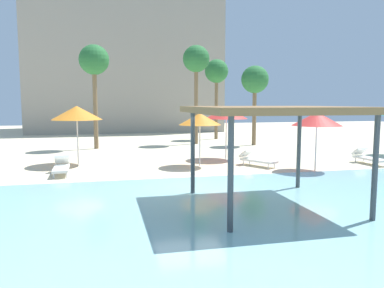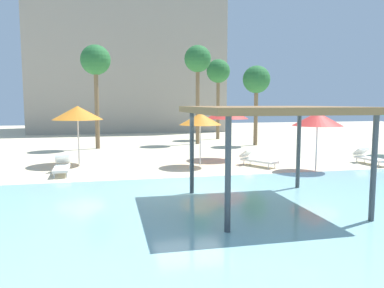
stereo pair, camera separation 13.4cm
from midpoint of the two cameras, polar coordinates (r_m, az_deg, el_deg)
name	(u,v)px [view 1 (the left image)]	position (r m, az deg, el deg)	size (l,w,h in m)	color
ground_plane	(191,187)	(13.29, -0.50, -6.56)	(80.00, 80.00, 0.00)	beige
lagoon_water	(244,239)	(8.44, 7.46, -14.12)	(44.00, 13.50, 0.04)	#8CC6CC
shade_pavilion	(273,113)	(10.71, 11.91, 4.71)	(4.45, 4.45, 2.86)	#42474C
beach_umbrella_orange_0	(77,113)	(18.65, -17.39, 4.56)	(2.39, 2.39, 2.82)	silver
beach_umbrella_red_1	(317,119)	(17.04, 18.31, 3.65)	(2.15, 2.15, 2.57)	silver
beach_umbrella_red_2	(226,113)	(19.64, 5.06, 4.76)	(2.24, 2.24, 2.75)	silver
beach_umbrella_orange_3	(200,119)	(17.37, 0.99, 3.82)	(1.97, 1.97, 2.48)	silver
lounge_chair_1	(368,157)	(20.11, 25.08, -1.81)	(0.73, 1.93, 0.74)	white
lounge_chair_2	(61,166)	(16.49, -19.54, -3.24)	(0.69, 1.92, 0.74)	white
lounge_chair_4	(256,159)	(17.85, 9.49, -2.25)	(1.46, 1.94, 0.74)	white
palm_tree_0	(217,73)	(30.82, 3.64, 10.75)	(1.90, 1.90, 6.47)	brown
palm_tree_1	(196,62)	(27.11, 0.50, 12.48)	(1.90, 1.90, 7.02)	brown
palm_tree_2	(255,81)	(26.57, 9.44, 9.46)	(1.90, 1.90, 5.53)	brown
palm_tree_3	(94,62)	(25.03, -14.88, 11.94)	(1.90, 1.90, 6.63)	brown
hotel_block_0	(125,61)	(42.46, -10.27, 12.30)	(19.29, 11.24, 14.95)	#9E9384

